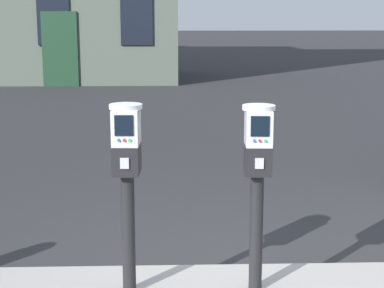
% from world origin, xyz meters
% --- Properties ---
extents(parking_meter_near_kerb, '(0.23, 0.26, 1.29)m').
position_xyz_m(parking_meter_near_kerb, '(-0.66, -0.25, 1.03)').
color(parking_meter_near_kerb, black).
rests_on(parking_meter_near_kerb, sidewalk_slab).
extents(parking_meter_twin_adjacent, '(0.23, 0.26, 1.28)m').
position_xyz_m(parking_meter_twin_adjacent, '(0.20, -0.25, 1.02)').
color(parking_meter_twin_adjacent, black).
rests_on(parking_meter_twin_adjacent, sidewalk_slab).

